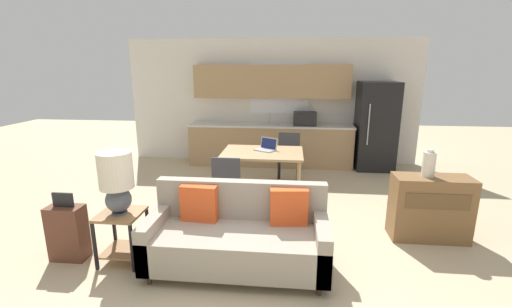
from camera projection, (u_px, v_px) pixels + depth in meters
ground_plane at (243, 280)px, 3.48m from camera, size 20.00×20.00×0.00m
wall_back at (272, 101)px, 7.61m from camera, size 6.40×0.07×2.70m
kitchen_counter at (271, 126)px, 7.45m from camera, size 3.53×0.65×2.15m
refrigerator at (376, 126)px, 7.10m from camera, size 0.77×0.76×1.82m
dining_table at (263, 156)px, 5.61m from camera, size 1.31×0.94×0.76m
couch at (238, 236)px, 3.65m from camera, size 1.88×0.80×0.89m
side_table at (122, 229)px, 3.75m from camera, size 0.45×0.45×0.57m
table_lamp at (116, 179)px, 3.60m from camera, size 0.35×0.35×0.68m
credenza at (430, 208)px, 4.25m from camera, size 0.92×0.39×0.81m
vase at (429, 164)px, 4.13m from camera, size 0.15×0.15×0.34m
dining_chair_near_left at (228, 182)px, 4.87m from camera, size 0.43×0.43×0.90m
dining_chair_far_right at (289, 155)px, 6.38m from camera, size 0.43×0.43×0.90m
laptop at (267, 147)px, 5.70m from camera, size 0.40×0.38×0.20m
suitcase at (68, 232)px, 3.80m from camera, size 0.39×0.22×0.79m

